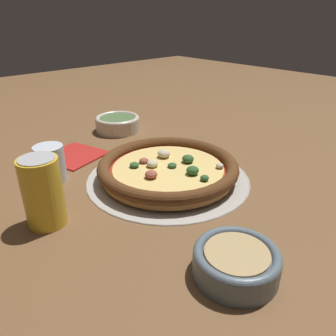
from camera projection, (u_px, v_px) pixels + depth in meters
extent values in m
plane|color=brown|center=(168.00, 178.00, 0.72)|extent=(3.00, 3.00, 0.00)
cylinder|color=#B7B2A8|center=(168.00, 177.00, 0.72)|extent=(0.35, 0.35, 0.00)
torus|color=#B7B2A8|center=(168.00, 176.00, 0.72)|extent=(0.36, 0.36, 0.01)
cylinder|color=#BC7F42|center=(168.00, 172.00, 0.71)|extent=(0.28, 0.28, 0.02)
torus|color=#563319|center=(168.00, 166.00, 0.71)|extent=(0.30, 0.30, 0.03)
cylinder|color=#A32D19|center=(168.00, 168.00, 0.71)|extent=(0.25, 0.25, 0.00)
cylinder|color=#EAC670|center=(168.00, 167.00, 0.71)|extent=(0.24, 0.24, 0.00)
ellipsoid|color=#2D5628|center=(193.00, 170.00, 0.67)|extent=(0.04, 0.04, 0.02)
ellipsoid|color=#2D5628|center=(188.00, 159.00, 0.73)|extent=(0.04, 0.04, 0.02)
ellipsoid|color=beige|center=(152.00, 164.00, 0.71)|extent=(0.03, 0.03, 0.01)
ellipsoid|color=beige|center=(164.00, 154.00, 0.75)|extent=(0.03, 0.03, 0.02)
ellipsoid|color=beige|center=(220.00, 166.00, 0.70)|extent=(0.02, 0.02, 0.01)
ellipsoid|color=#2D5628|center=(134.00, 165.00, 0.71)|extent=(0.02, 0.02, 0.01)
ellipsoid|color=#2D5628|center=(172.00, 165.00, 0.71)|extent=(0.02, 0.02, 0.01)
ellipsoid|color=#994C3D|center=(144.00, 161.00, 0.73)|extent=(0.03, 0.03, 0.01)
ellipsoid|color=#2D5628|center=(205.00, 178.00, 0.65)|extent=(0.02, 0.02, 0.01)
ellipsoid|color=#994C3D|center=(151.00, 174.00, 0.66)|extent=(0.03, 0.03, 0.01)
cylinder|color=slate|center=(236.00, 265.00, 0.45)|extent=(0.12, 0.12, 0.04)
torus|color=slate|center=(237.00, 254.00, 0.44)|extent=(0.12, 0.12, 0.01)
cylinder|color=tan|center=(237.00, 253.00, 0.44)|extent=(0.09, 0.09, 0.00)
cylinder|color=beige|center=(118.00, 125.00, 1.00)|extent=(0.13, 0.13, 0.04)
torus|color=beige|center=(117.00, 119.00, 0.99)|extent=(0.13, 0.13, 0.01)
cylinder|color=#4C6B3D|center=(117.00, 118.00, 0.99)|extent=(0.10, 0.10, 0.00)
cylinder|color=silver|center=(50.00, 164.00, 0.69)|extent=(0.06, 0.06, 0.08)
cube|color=#B2231E|center=(74.00, 155.00, 0.83)|extent=(0.16, 0.16, 0.01)
cube|color=#B7B7BC|center=(50.00, 155.00, 0.83)|extent=(0.11, 0.11, 0.00)
cube|color=#B7B7BC|center=(37.00, 171.00, 0.75)|extent=(0.05, 0.05, 0.00)
cylinder|color=gold|center=(43.00, 192.00, 0.54)|extent=(0.07, 0.07, 0.12)
cylinder|color=#BCBCC1|center=(36.00, 159.00, 0.52)|extent=(0.06, 0.06, 0.00)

